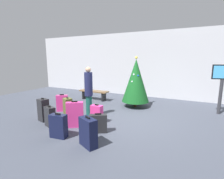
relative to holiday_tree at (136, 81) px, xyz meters
The scene contains 15 objects.
ground_plane 2.03m from the holiday_tree, 79.22° to the right, with size 16.00×16.00×0.00m, color #424754.
back_wall 2.44m from the holiday_tree, 82.43° to the left, with size 16.00×0.20×3.54m, color silver.
holiday_tree is the anchor object (origin of this frame).
flight_info_kiosk 3.22m from the holiday_tree, ahead, with size 0.72×0.24×1.87m.
waiting_bench 2.47m from the holiday_tree, behind, with size 1.56×0.44×0.48m.
traveller_0 2.28m from the holiday_tree, 117.94° to the right, with size 0.32×0.32×1.80m.
suitcase_0 3.05m from the holiday_tree, 125.91° to the right, with size 0.40×0.37×0.73m.
suitcase_1 3.93m from the holiday_tree, 102.84° to the right, with size 0.47×0.28×0.67m.
suitcase_2 3.14m from the holiday_tree, 91.40° to the right, with size 0.52×0.41×0.57m.
suitcase_3 3.83m from the holiday_tree, 126.02° to the right, with size 0.38×0.34×0.79m.
suitcase_4 3.19m from the holiday_tree, 141.16° to the right, with size 0.47×0.38×0.70m.
suitcase_5 3.21m from the holiday_tree, 106.99° to the right, with size 0.52×0.44×0.82m.
suitcase_6 3.87m from the holiday_tree, 88.20° to the right, with size 0.55×0.42×0.74m.
suitcase_7 3.77m from the holiday_tree, 116.46° to the right, with size 0.44×0.32×0.66m.
suitcase_8 2.59m from the holiday_tree, 101.86° to the right, with size 0.38×0.22×0.63m.
Camera 1 is at (1.98, -5.21, 2.05)m, focal length 26.87 mm.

